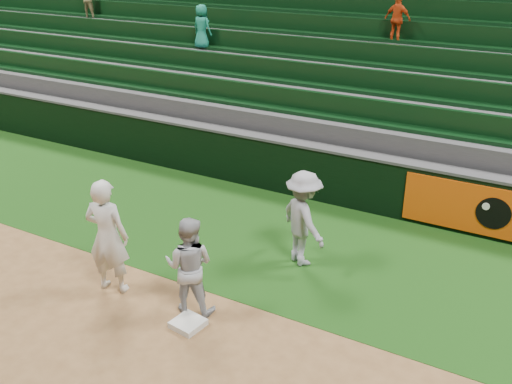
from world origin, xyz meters
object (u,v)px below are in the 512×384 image
first_base (188,324)px  base_coach (303,219)px  first_baseman (108,236)px  baserunner (189,266)px

first_base → base_coach: bearing=74.1°
base_coach → first_baseman: bearing=77.1°
base_coach → first_base: bearing=107.5°
first_baseman → base_coach: bearing=-149.2°
baserunner → base_coach: bearing=-129.6°
first_base → baserunner: size_ratio=0.27×
first_baseman → baserunner: size_ratio=1.23×
first_baseman → base_coach: (2.40, 2.29, -0.11)m
first_baseman → baserunner: first_baseman is taller
first_baseman → base_coach: size_ratio=1.13×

